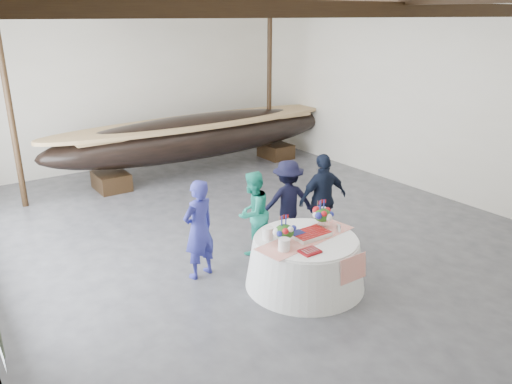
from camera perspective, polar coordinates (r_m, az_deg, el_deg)
floor at (r=10.35m, az=-0.88°, el=-4.29°), size 10.00×12.00×0.01m
wall_back at (r=14.95m, az=-14.16°, el=11.58°), size 10.00×0.02×4.50m
wall_right at (r=13.07m, az=17.86°, el=10.15°), size 0.02×12.00×4.50m
pavilion_structure at (r=10.07m, az=-3.43°, el=18.51°), size 9.80×11.76×4.50m
longboat_display at (r=13.92m, az=-6.34°, el=6.41°), size 8.69×1.74×1.63m
banquet_table at (r=8.20m, az=5.64°, el=-7.91°), size 1.95×1.95×0.83m
tabletop_items at (r=8.01m, az=5.33°, el=-4.11°), size 1.86×0.95×0.40m
guest_woman_blue at (r=8.29m, az=-6.56°, el=-4.26°), size 0.70×0.54×1.71m
guest_woman_teal at (r=9.11m, az=-0.39°, el=-2.39°), size 0.93×0.84×1.56m
guest_man_left at (r=9.59m, az=3.65°, el=-1.07°), size 1.19×0.94×1.62m
guest_man_right at (r=9.58m, az=7.65°, el=-0.78°), size 1.08×0.55×1.77m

